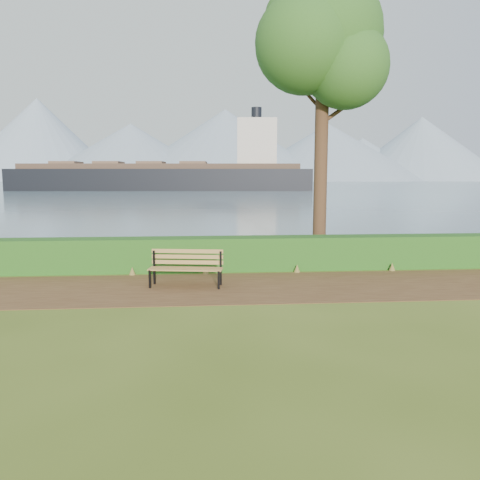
{
  "coord_description": "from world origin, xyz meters",
  "views": [
    {
      "loc": [
        -1.19,
        -11.34,
        2.78
      ],
      "look_at": [
        -0.16,
        1.2,
        1.1
      ],
      "focal_mm": 35.0,
      "sensor_mm": 36.0,
      "label": 1
    }
  ],
  "objects": [
    {
      "name": "hedge",
      "position": [
        0.0,
        2.6,
        0.5
      ],
      "size": [
        32.0,
        0.85,
        1.0
      ],
      "primitive_type": "cube",
      "color": "#174C15",
      "rests_on": "ground"
    },
    {
      "name": "path",
      "position": [
        0.0,
        0.3,
        0.01
      ],
      "size": [
        40.0,
        3.4,
        0.01
      ],
      "primitive_type": "cube",
      "color": "#50321B",
      "rests_on": "ground"
    },
    {
      "name": "cargo_ship",
      "position": [
        -7.58,
        93.03,
        2.94
      ],
      "size": [
        65.45,
        14.99,
        19.69
      ],
      "rotation": [
        0.0,
        0.0,
        -0.07
      ],
      "color": "black",
      "rests_on": "ground"
    },
    {
      "name": "water",
      "position": [
        0.0,
        260.0,
        0.01
      ],
      "size": [
        700.0,
        510.0,
        0.0
      ],
      "primitive_type": "cube",
      "color": "#486174",
      "rests_on": "ground"
    },
    {
      "name": "mountains",
      "position": [
        -9.17,
        406.05,
        27.7
      ],
      "size": [
        585.0,
        190.0,
        70.0
      ],
      "color": "#8297AD",
      "rests_on": "ground"
    },
    {
      "name": "tree",
      "position": [
        2.85,
        4.42,
        7.2
      ],
      "size": [
        4.61,
        4.27,
        9.68
      ],
      "rotation": [
        0.0,
        0.0,
        0.38
      ],
      "color": "#331D15",
      "rests_on": "ground"
    },
    {
      "name": "bench",
      "position": [
        -1.6,
        0.56,
        0.54
      ],
      "size": [
        1.93,
        0.83,
        0.94
      ],
      "rotation": [
        0.0,
        0.0,
        -0.15
      ],
      "color": "black",
      "rests_on": "ground"
    },
    {
      "name": "ground",
      "position": [
        0.0,
        0.0,
        0.0
      ],
      "size": [
        140.0,
        140.0,
        0.0
      ],
      "primitive_type": "plane",
      "color": "#4E611B",
      "rests_on": "ground"
    }
  ]
}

